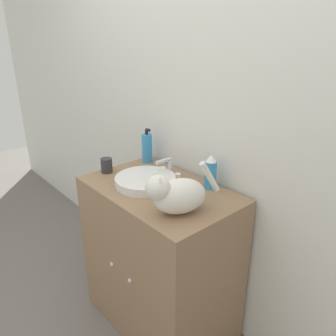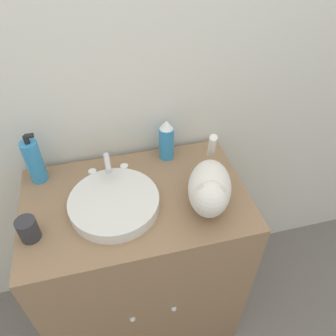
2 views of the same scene
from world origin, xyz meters
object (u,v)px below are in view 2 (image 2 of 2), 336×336
Objects in this scene: cat at (210,189)px; cup at (28,229)px; soap_bottle at (34,161)px; spray_bottle at (166,140)px.

cat reaches higher than cup.
spray_bottle is (0.52, 0.01, -0.00)m from soap_bottle.
soap_bottle is (-0.60, 0.30, -0.00)m from cat.
cat is at bearing -26.70° from soap_bottle.
cup is at bearing -93.71° from soap_bottle.
cat is 0.67m from soap_bottle.
cup is (-0.54, -0.30, -0.05)m from spray_bottle.
soap_bottle is 2.59× the size of cup.
spray_bottle reaches higher than cup.
soap_bottle is 0.29m from cup.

